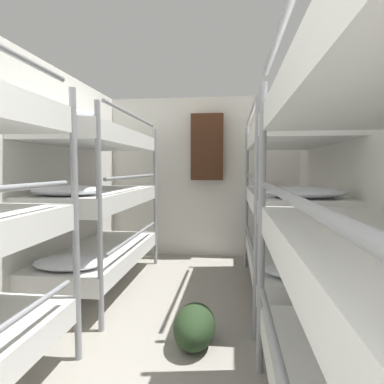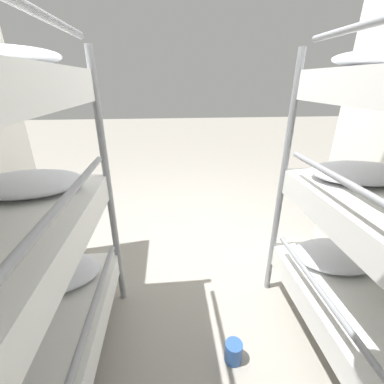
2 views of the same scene
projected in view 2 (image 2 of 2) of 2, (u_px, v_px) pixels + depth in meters
ground_plane at (191, 249)px, 2.61m from camera, size 20.00×20.00×0.00m
tin_can at (233, 352)px, 1.55m from camera, size 0.11×0.11×0.14m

